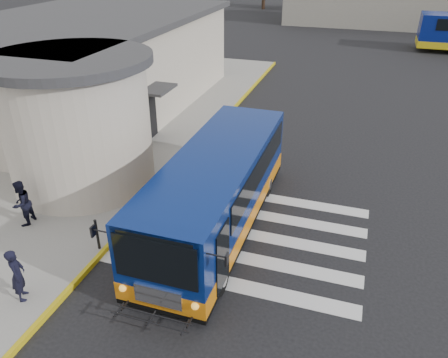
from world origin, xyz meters
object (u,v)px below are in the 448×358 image
(pedestrian_a, at_px, (18,275))
(pedestrian_b, at_px, (22,203))
(transit_bus, at_px, (216,194))
(bollard, at_px, (97,234))

(pedestrian_a, distance_m, pedestrian_b, 3.61)
(transit_bus, relative_size, pedestrian_b, 6.03)
(transit_bus, height_order, pedestrian_a, transit_bus)
(transit_bus, xyz_separation_m, pedestrian_b, (-5.94, -1.98, -0.33))
(transit_bus, distance_m, pedestrian_b, 6.27)
(pedestrian_b, relative_size, bollard, 1.52)
(transit_bus, distance_m, bollard, 3.83)
(transit_bus, relative_size, pedestrian_a, 6.21)
(transit_bus, bearing_deg, pedestrian_a, -127.47)
(pedestrian_b, height_order, bollard, pedestrian_b)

